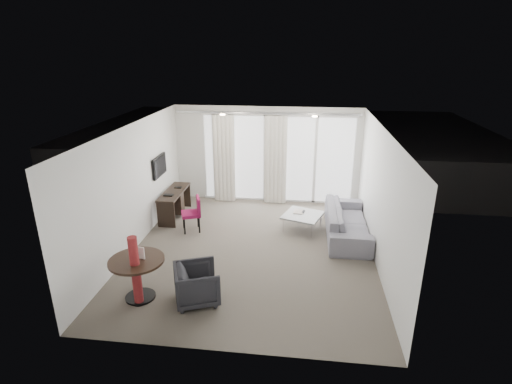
# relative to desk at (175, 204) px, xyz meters

# --- Properties ---
(floor) EXTENTS (5.00, 6.00, 0.00)m
(floor) POSITION_rel_desk_xyz_m (2.18, -1.56, -0.34)
(floor) COLOR #575046
(floor) RESTS_ON ground
(ceiling) EXTENTS (5.00, 6.00, 0.00)m
(ceiling) POSITION_rel_desk_xyz_m (2.18, -1.56, 2.26)
(ceiling) COLOR white
(ceiling) RESTS_ON ground
(wall_left) EXTENTS (0.00, 6.00, 2.60)m
(wall_left) POSITION_rel_desk_xyz_m (-0.32, -1.56, 0.96)
(wall_left) COLOR silver
(wall_left) RESTS_ON ground
(wall_right) EXTENTS (0.00, 6.00, 2.60)m
(wall_right) POSITION_rel_desk_xyz_m (4.68, -1.56, 0.96)
(wall_right) COLOR silver
(wall_right) RESTS_ON ground
(wall_front) EXTENTS (5.00, 0.00, 2.60)m
(wall_front) POSITION_rel_desk_xyz_m (2.18, -4.56, 0.96)
(wall_front) COLOR silver
(wall_front) RESTS_ON ground
(window_panel) EXTENTS (4.00, 0.02, 2.38)m
(window_panel) POSITION_rel_desk_xyz_m (2.48, 1.42, 0.86)
(window_panel) COLOR white
(window_panel) RESTS_ON ground
(window_frame) EXTENTS (4.10, 0.06, 2.44)m
(window_frame) POSITION_rel_desk_xyz_m (2.48, 1.41, 0.86)
(window_frame) COLOR white
(window_frame) RESTS_ON ground
(curtain_left) EXTENTS (0.60, 0.20, 2.38)m
(curtain_left) POSITION_rel_desk_xyz_m (1.03, 1.26, 0.86)
(curtain_left) COLOR silver
(curtain_left) RESTS_ON ground
(curtain_right) EXTENTS (0.60, 0.20, 2.38)m
(curtain_right) POSITION_rel_desk_xyz_m (2.43, 1.26, 0.86)
(curtain_right) COLOR silver
(curtain_right) RESTS_ON ground
(curtain_track) EXTENTS (4.80, 0.04, 0.04)m
(curtain_track) POSITION_rel_desk_xyz_m (2.18, 1.26, 2.11)
(curtain_track) COLOR #B2B2B7
(curtain_track) RESTS_ON ceiling
(downlight_a) EXTENTS (0.12, 0.12, 0.02)m
(downlight_a) POSITION_rel_desk_xyz_m (1.28, 0.04, 2.25)
(downlight_a) COLOR #FFE0B2
(downlight_a) RESTS_ON ceiling
(downlight_b) EXTENTS (0.12, 0.12, 0.02)m
(downlight_b) POSITION_rel_desk_xyz_m (3.38, 0.04, 2.25)
(downlight_b) COLOR #FFE0B2
(downlight_b) RESTS_ON ceiling
(desk) EXTENTS (0.45, 1.43, 0.67)m
(desk) POSITION_rel_desk_xyz_m (0.00, 0.00, 0.00)
(desk) COLOR black
(desk) RESTS_ON floor
(tv) EXTENTS (0.05, 0.80, 0.50)m
(tv) POSITION_rel_desk_xyz_m (-0.27, -0.11, 1.01)
(tv) COLOR black
(tv) RESTS_ON wall_left
(desk_chair) EXTENTS (0.57, 0.55, 0.82)m
(desk_chair) POSITION_rel_desk_xyz_m (0.64, -0.77, 0.07)
(desk_chair) COLOR maroon
(desk_chair) RESTS_ON floor
(round_table) EXTENTS (0.93, 0.93, 0.74)m
(round_table) POSITION_rel_desk_xyz_m (0.49, -3.46, 0.03)
(round_table) COLOR black
(round_table) RESTS_ON floor
(menu_card) EXTENTS (0.12, 0.04, 0.21)m
(menu_card) POSITION_rel_desk_xyz_m (0.57, -3.42, 0.38)
(menu_card) COLOR white
(menu_card) RESTS_ON round_table
(red_lamp) EXTENTS (0.28, 0.28, 1.22)m
(red_lamp) POSITION_rel_desk_xyz_m (0.52, -3.61, 0.28)
(red_lamp) COLOR maroon
(red_lamp) RESTS_ON floor
(tub_armchair) EXTENTS (0.93, 0.92, 0.66)m
(tub_armchair) POSITION_rel_desk_xyz_m (1.49, -3.44, -0.01)
(tub_armchair) COLOR black
(tub_armchair) RESTS_ON floor
(coffee_table) EXTENTS (1.05, 1.05, 0.37)m
(coffee_table) POSITION_rel_desk_xyz_m (3.21, -0.37, -0.15)
(coffee_table) COLOR gray
(coffee_table) RESTS_ON floor
(remote) EXTENTS (0.10, 0.19, 0.02)m
(remote) POSITION_rel_desk_xyz_m (3.22, -0.22, 0.02)
(remote) COLOR black
(remote) RESTS_ON coffee_table
(magazine) EXTENTS (0.27, 0.32, 0.02)m
(magazine) POSITION_rel_desk_xyz_m (3.11, -0.23, 0.02)
(magazine) COLOR gray
(magazine) RESTS_ON coffee_table
(sofa) EXTENTS (0.90, 2.30, 0.67)m
(sofa) POSITION_rel_desk_xyz_m (4.21, -0.56, 0.00)
(sofa) COLOR slate
(sofa) RESTS_ON floor
(terrace_slab) EXTENTS (5.60, 3.00, 0.12)m
(terrace_slab) POSITION_rel_desk_xyz_m (2.48, 2.94, -0.40)
(terrace_slab) COLOR #4D4D50
(terrace_slab) RESTS_ON ground
(rattan_chair_a) EXTENTS (0.67, 0.67, 0.87)m
(rattan_chair_a) POSITION_rel_desk_xyz_m (2.92, 2.18, 0.10)
(rattan_chair_a) COLOR #4F3426
(rattan_chair_a) RESTS_ON terrace_slab
(rattan_chair_b) EXTENTS (0.56, 0.56, 0.75)m
(rattan_chair_b) POSITION_rel_desk_xyz_m (4.23, 3.12, 0.04)
(rattan_chair_b) COLOR #4F3426
(rattan_chair_b) RESTS_ON terrace_slab
(rattan_table) EXTENTS (0.65, 0.65, 0.51)m
(rattan_table) POSITION_rel_desk_xyz_m (3.37, 2.97, -0.08)
(rattan_table) COLOR #4F3426
(rattan_table) RESTS_ON terrace_slab
(balustrade) EXTENTS (5.50, 0.06, 1.05)m
(balustrade) POSITION_rel_desk_xyz_m (2.48, 4.39, 0.16)
(balustrade) COLOR #B2B2B7
(balustrade) RESTS_ON terrace_slab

